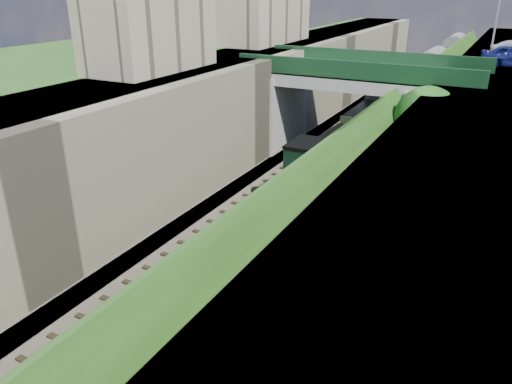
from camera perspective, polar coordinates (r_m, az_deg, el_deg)
ground at (r=18.36m, az=-13.98°, el=-18.05°), size 160.00×160.00×0.00m
trackbed at (r=33.64m, az=8.60°, el=2.23°), size 10.00×90.00×0.20m
retaining_wall at (r=34.68m, az=0.25°, el=9.01°), size 1.00×90.00×7.00m
street_plateau_left at (r=36.38m, az=-4.73°, el=9.59°), size 6.00×90.00×7.00m
street_plateau_right at (r=31.17m, az=25.64°, el=4.39°), size 8.00×90.00×6.25m
embankment_slope at (r=29.20m, az=16.36°, el=3.73°), size 4.52×90.00×6.36m
track_left at (r=34.24m, az=5.46°, el=3.02°), size 2.50×90.00×0.20m
track_right at (r=33.26m, az=10.56°, el=2.11°), size 2.50×90.00×0.20m
road_bridge at (r=35.94m, az=12.58°, el=9.90°), size 16.00×6.40×7.25m
building_far at (r=44.89m, az=0.46°, el=20.57°), size 5.00×10.00×6.00m
building_near at (r=30.95m, az=-12.05°, el=17.18°), size 4.00×8.00×4.00m
tree at (r=29.85m, az=19.14°, el=7.71°), size 3.60×3.80×6.60m
lamppost at (r=43.03m, az=25.94°, el=17.74°), size 0.87×0.15×6.00m
locomotive at (r=24.56m, az=4.25°, el=-1.04°), size 3.10×10.23×3.83m
tender at (r=31.10m, az=9.68°, el=3.40°), size 2.70×6.00×3.05m
coach_front at (r=42.71m, az=15.17°, el=8.88°), size 2.90×18.00×3.70m
coach_middle at (r=60.88m, az=19.38°, el=12.41°), size 2.90×18.00×3.70m
coach_rear at (r=79.34m, az=21.69°, el=14.28°), size 2.90×18.00×3.70m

